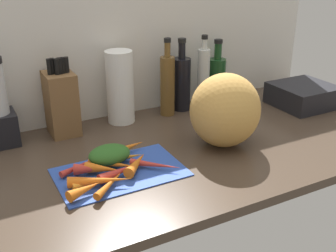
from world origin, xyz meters
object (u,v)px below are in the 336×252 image
Objects in this scene: carrot_1 at (85,190)px; carrot_4 at (137,163)px; carrot_0 at (111,183)px; carrot_3 at (102,169)px; carrot_2 at (100,181)px; bottle_3 at (217,78)px; carrot_9 at (115,164)px; carrot_11 at (123,158)px; carrot_6 at (125,149)px; bottle_1 at (181,82)px; cutting_board at (120,172)px; carrot_8 at (80,166)px; carrot_5 at (91,182)px; bottle_2 at (203,78)px; carrot_10 at (155,165)px; carrot_12 at (92,169)px; dish_rack at (303,95)px; carrot_7 at (121,171)px; paper_towel_roll at (120,87)px; knife_block at (61,102)px; bottle_0 at (167,84)px; winter_squash at (225,110)px.

carrot_4 is at bearing 20.68° from carrot_1.
carrot_3 is at bearing 86.85° from carrot_0.
bottle_3 is at bearing 33.07° from carrot_2.
carrot_11 reaches higher than carrot_9.
carrot_6 is 0.51× the size of bottle_1.
bottle_1 reaches higher than cutting_board.
carrot_0 is 14.76cm from carrot_8.
bottle_2 reaches higher than carrot_5.
carrot_10 is 19.08cm from carrot_12.
dish_rack reaches higher than carrot_0.
carrot_5 is (-4.58, 3.43, -0.05)cm from carrot_0.
carrot_7 is at bearing -143.99° from bottle_2.
carrot_7 is (12.67, 5.21, -0.19)cm from carrot_1.
carrot_2 is 0.64× the size of paper_towel_roll.
carrot_10 reaches higher than carrot_8.
carrot_7 is (-0.67, -2.78, 1.86)cm from cutting_board.
carrot_3 and carrot_6 have the same top height.
bottle_2 is (35.74, -2.46, -0.69)cm from paper_towel_roll.
carrot_4 is at bearing -93.53° from carrot_6.
cutting_board is 2.90× the size of carrot_4.
carrot_10 is (15.41, -4.25, -0.61)cm from carrot_3.
bottle_3 is at bearing 2.01° from knife_block.
knife_block is 0.95× the size of bottle_1.
carrot_11 is (2.90, 4.56, 1.95)cm from cutting_board.
cutting_board is at bearing -138.31° from bottle_1.
cutting_board is at bearing 52.12° from carrot_0.
carrot_10 reaches higher than cutting_board.
carrot_12 is at bearing 69.21° from carrot_5.
bottle_1 is 1.23× the size of dish_rack.
carrot_1 reaches higher than carrot_10.
knife_block is at bearing 92.58° from carrot_3.
carrot_4 reaches higher than carrot_9.
carrot_6 reaches higher than carrot_11.
bottle_0 is at bearing 57.68° from carrot_10.
carrot_9 reaches higher than cutting_board.
winter_squash is at bearing 11.73° from carrot_0.
bottle_3 is (71.60, 43.55, 8.60)cm from carrot_5.
bottle_3 is at bearing 35.89° from carrot_4.
carrot_5 is (-10.31, -3.93, 1.50)cm from cutting_board.
paper_towel_roll reaches higher than carrot_5.
bottle_1 is at bearing 38.38° from carrot_5.
carrot_5 is 0.43× the size of winter_squash.
carrot_0 is at bearing -137.78° from carrot_7.
carrot_12 is at bearing -123.76° from paper_towel_roll.
dish_rack is (96.89, 25.12, 2.60)cm from carrot_0.
carrot_10 is 11.00cm from carrot_11.
knife_block is 1.03× the size of bottle_3.
bottle_2 is at bearing 69.46° from winter_squash.
bottle_1 reaches higher than carrot_10.
carrot_6 is at bearing 42.80° from carrot_1.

